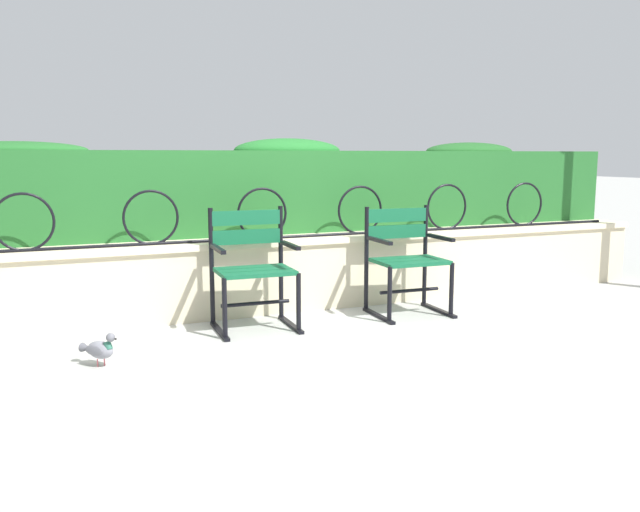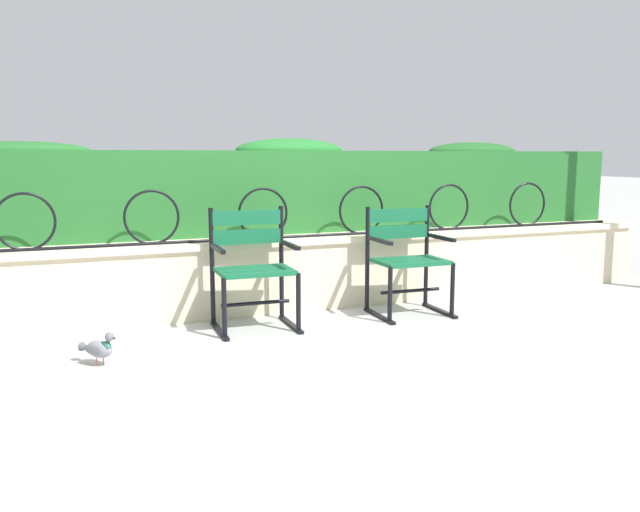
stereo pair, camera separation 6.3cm
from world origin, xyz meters
name	(u,v)px [view 1 (the left image)]	position (x,y,z in m)	size (l,w,h in m)	color
ground_plane	(326,332)	(0.00, 0.00, 0.00)	(60.00, 60.00, 0.00)	#ADADA8
stone_wall	(287,273)	(0.00, 0.81, 0.31)	(7.23, 0.41, 0.61)	beige
iron_arch_fence	(266,217)	(-0.21, 0.74, 0.79)	(6.69, 0.02, 0.42)	black
hedge_row	(270,188)	(0.02, 1.29, 1.00)	(7.08, 0.61, 0.82)	#236028
park_chair_left	(252,266)	(-0.45, 0.35, 0.47)	(0.61, 0.54, 0.90)	#145B38
park_chair_right	(406,257)	(0.84, 0.31, 0.46)	(0.61, 0.54, 0.87)	#145B38
pigeon_near_chairs	(100,349)	(-1.59, -0.19, 0.11)	(0.22, 0.25, 0.22)	gray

